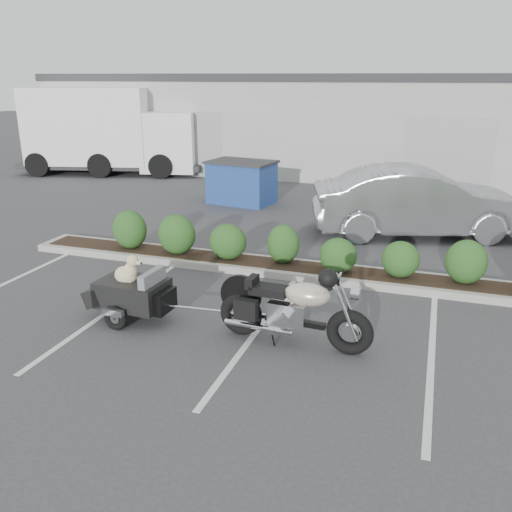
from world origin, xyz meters
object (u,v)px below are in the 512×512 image
(motorcycle, at_px, (293,310))
(pet_trailer, at_px, (132,292))
(delivery_truck, at_px, (112,133))
(sedan, at_px, (419,202))
(dumpster, at_px, (242,182))

(motorcycle, height_order, pet_trailer, motorcycle)
(delivery_truck, bearing_deg, motorcycle, -62.51)
(motorcycle, distance_m, sedan, 6.98)
(pet_trailer, bearing_deg, dumpster, 101.54)
(sedan, distance_m, delivery_truck, 13.94)
(pet_trailer, bearing_deg, delivery_truck, 126.97)
(pet_trailer, distance_m, sedan, 8.03)
(dumpster, bearing_deg, motorcycle, -56.61)
(motorcycle, bearing_deg, delivery_truck, 134.84)
(dumpster, bearing_deg, sedan, -11.83)
(motorcycle, relative_size, delivery_truck, 0.31)
(sedan, bearing_deg, motorcycle, 150.72)
(dumpster, xyz_separation_m, delivery_truck, (-7.09, 3.71, 0.98))
(motorcycle, xyz_separation_m, pet_trailer, (-2.79, 0.03, -0.07))
(dumpster, distance_m, delivery_truck, 8.06)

